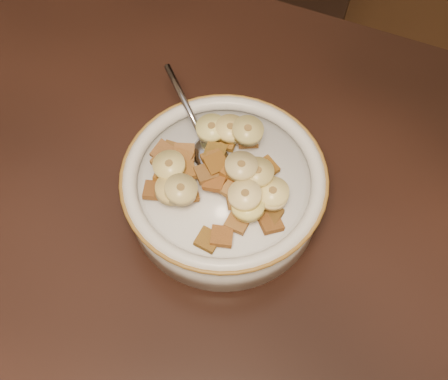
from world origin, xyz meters
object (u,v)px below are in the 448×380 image
(chair, at_px, (212,16))
(cereal_bowl, at_px, (224,193))
(table, at_px, (19,277))
(spoon, at_px, (211,155))

(chair, height_order, cereal_bowl, chair)
(table, xyz_separation_m, spoon, (0.15, 0.16, 0.07))
(cereal_bowl, distance_m, spoon, 0.04)
(cereal_bowl, xyz_separation_m, spoon, (-0.02, 0.02, 0.03))
(chair, distance_m, spoon, 0.57)
(spoon, bearing_deg, chair, -114.27)
(table, distance_m, cereal_bowl, 0.22)
(chair, height_order, spoon, chair)
(table, bearing_deg, cereal_bowl, 42.02)
(table, distance_m, chair, 0.66)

